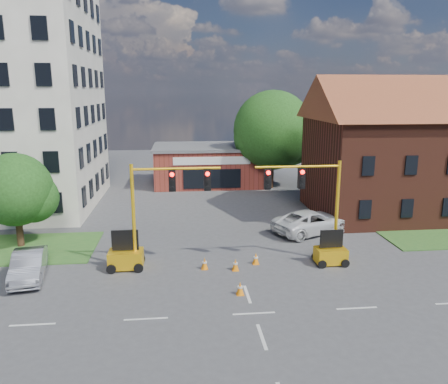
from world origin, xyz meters
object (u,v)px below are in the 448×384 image
at_px(trailer_west, 126,257).
at_px(pickup_white, 312,222).
at_px(signal_mast_east, 311,199).
at_px(trailer_east, 331,254).
at_px(signal_mast_west, 162,203).

height_order(trailer_west, pickup_white, trailer_west).
xyz_separation_m(signal_mast_east, trailer_east, (1.24, -0.48, -3.28)).
xyz_separation_m(signal_mast_west, signal_mast_east, (8.71, 0.00, 0.00)).
bearing_deg(pickup_white, trailer_west, 88.57).
bearing_deg(signal_mast_west, pickup_white, 27.29).
bearing_deg(trailer_east, pickup_white, 82.99).
xyz_separation_m(signal_mast_east, pickup_white, (1.86, 5.45, -3.08)).
xyz_separation_m(signal_mast_west, trailer_west, (-2.20, 0.04, -3.22)).
relative_size(signal_mast_east, pickup_white, 1.03).
height_order(trailer_west, trailer_east, trailer_west).
bearing_deg(trailer_east, signal_mast_west, 176.16).
xyz_separation_m(trailer_west, trailer_east, (12.15, -0.52, -0.06)).
bearing_deg(signal_mast_east, trailer_west, 179.79).
xyz_separation_m(signal_mast_west, pickup_white, (10.57, 5.45, -3.08)).
bearing_deg(trailer_west, signal_mast_west, -0.85).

